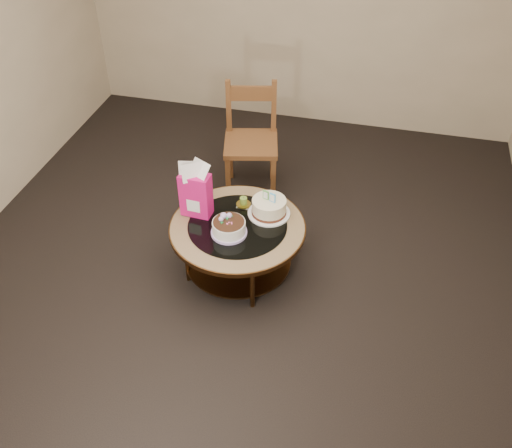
% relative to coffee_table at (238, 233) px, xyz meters
% --- Properties ---
extents(ground, '(5.00, 5.00, 0.00)m').
position_rel_coffee_table_xyz_m(ground, '(-0.00, 0.00, -0.38)').
color(ground, black).
rests_on(ground, ground).
extents(room_walls, '(4.52, 5.02, 2.61)m').
position_rel_coffee_table_xyz_m(room_walls, '(-0.00, 0.00, 1.16)').
color(room_walls, '#B9A78C').
rests_on(room_walls, ground).
extents(coffee_table, '(1.02, 1.02, 0.46)m').
position_rel_coffee_table_xyz_m(coffee_table, '(0.00, 0.00, 0.00)').
color(coffee_table, '#553418').
rests_on(coffee_table, ground).
extents(decorated_cake, '(0.26, 0.26, 0.15)m').
position_rel_coffee_table_xyz_m(decorated_cake, '(-0.04, -0.10, 0.13)').
color(decorated_cake, '#B99EDF').
rests_on(decorated_cake, coffee_table).
extents(cream_cake, '(0.32, 0.32, 0.20)m').
position_rel_coffee_table_xyz_m(cream_cake, '(0.20, 0.18, 0.14)').
color(cream_cake, white).
rests_on(cream_cake, coffee_table).
extents(gift_bag, '(0.23, 0.18, 0.45)m').
position_rel_coffee_table_xyz_m(gift_bag, '(-0.33, 0.07, 0.30)').
color(gift_bag, '#D91460').
rests_on(gift_bag, coffee_table).
extents(pillar_candle, '(0.11, 0.11, 0.08)m').
position_rel_coffee_table_xyz_m(pillar_candle, '(-0.02, 0.24, 0.11)').
color(pillar_candle, '#E9BE60').
rests_on(pillar_candle, coffee_table).
extents(dining_chair, '(0.56, 0.56, 1.00)m').
position_rel_coffee_table_xyz_m(dining_chair, '(-0.17, 1.10, 0.13)').
color(dining_chair, brown).
rests_on(dining_chair, ground).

